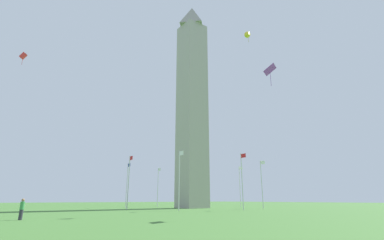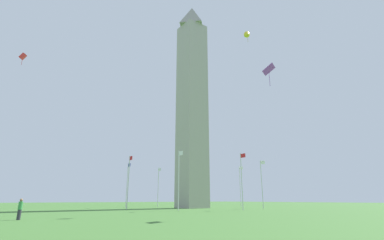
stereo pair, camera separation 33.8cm
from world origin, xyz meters
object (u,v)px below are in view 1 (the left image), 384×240
object	(u,v)px
obelisk_monument	(192,98)
kite_yellow_delta	(248,34)
flagpole_nw	(179,177)
flagpole_sw	(127,183)
kite_purple_diamond	(270,70)
flagpole_e	(240,184)
flagpole_se	(200,186)
flagpole_n	(242,178)
flagpole_ne	(262,182)
kite_red_box	(23,56)
person_green_shirt	(22,209)
flagpole_s	(158,185)
flagpole_w	(129,180)

from	to	relation	value
obelisk_monument	kite_yellow_delta	world-z (taller)	obelisk_monument
flagpole_nw	kite_yellow_delta	world-z (taller)	kite_yellow_delta
obelisk_monument	flagpole_sw	distance (m)	22.31
flagpole_sw	kite_purple_diamond	xyz separation A→B (m)	(35.82, 1.48, 11.62)
flagpole_e	flagpole_se	xyz separation A→B (m)	(-9.50, -3.93, 0.00)
flagpole_n	flagpole_ne	size ratio (longest dim) A/B	1.00
flagpole_n	kite_red_box	distance (m)	36.72
person_green_shirt	flagpole_n	bearing A→B (deg)	-39.30
flagpole_s	kite_red_box	world-z (taller)	kite_red_box
obelisk_monument	flagpole_w	world-z (taller)	obelisk_monument
flagpole_se	kite_purple_diamond	xyz separation A→B (m)	(35.82, -17.51, 11.62)
flagpole_ne	flagpole_se	size ratio (longest dim) A/B	1.00
flagpole_nw	kite_purple_diamond	distance (m)	20.50
flagpole_n	kite_yellow_delta	bearing A→B (deg)	-24.77
flagpole_ne	kite_purple_diamond	xyz separation A→B (m)	(16.82, -17.51, 11.62)
kite_red_box	flagpole_ne	bearing A→B (deg)	81.91
kite_purple_diamond	kite_red_box	xyz separation A→B (m)	(-22.68, -23.68, 4.14)
flagpole_w	flagpole_ne	bearing A→B (deg)	67.50
person_green_shirt	flagpole_s	bearing A→B (deg)	-1.65
kite_red_box	flagpole_w	bearing A→B (deg)	101.28
flagpole_ne	flagpole_sw	bearing A→B (deg)	-135.00
person_green_shirt	flagpole_nw	bearing A→B (deg)	-25.96
flagpole_sw	flagpole_w	xyz separation A→B (m)	(9.50, -3.93, 0.00)
flagpole_nw	flagpole_s	bearing A→B (deg)	157.50
flagpole_w	flagpole_n	bearing A→B (deg)	45.00
obelisk_monument	flagpole_ne	distance (m)	22.35
person_green_shirt	kite_yellow_delta	bearing A→B (deg)	-48.85
flagpole_e	flagpole_sw	world-z (taller)	same
flagpole_e	flagpole_s	size ratio (longest dim) A/B	1.00
flagpole_n	flagpole_ne	distance (m)	10.28
flagpole_se	flagpole_sw	world-z (taller)	same
flagpole_ne	flagpole_sw	size ratio (longest dim) A/B	1.00
flagpole_e	flagpole_s	bearing A→B (deg)	-135.00
flagpole_ne	flagpole_s	bearing A→B (deg)	-157.50
obelisk_monument	kite_purple_diamond	size ratio (longest dim) A/B	18.04
flagpole_se	flagpole_nw	distance (m)	26.87
flagpole_sw	flagpole_w	distance (m)	10.28
flagpole_se	flagpole_nw	bearing A→B (deg)	-45.00
obelisk_monument	flagpole_w	xyz separation A→B (m)	(0.05, -13.43, -17.84)
flagpole_sw	kite_purple_diamond	size ratio (longest dim) A/B	3.54
flagpole_w	person_green_shirt	world-z (taller)	flagpole_w
flagpole_s	flagpole_ne	bearing A→B (deg)	22.50
flagpole_se	person_green_shirt	bearing A→B (deg)	-55.82
kite_yellow_delta	flagpole_nw	bearing A→B (deg)	-141.38
obelisk_monument	kite_red_box	bearing A→B (deg)	-83.35
flagpole_sw	person_green_shirt	xyz separation A→B (m)	(27.16, -21.01, -4.01)
obelisk_monument	flagpole_ne	xyz separation A→B (m)	(9.55, 9.50, -17.84)
kite_purple_diamond	kite_red_box	bearing A→B (deg)	-133.76
flagpole_se	kite_red_box	world-z (taller)	kite_red_box
flagpole_se	kite_purple_diamond	world-z (taller)	kite_purple_diamond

